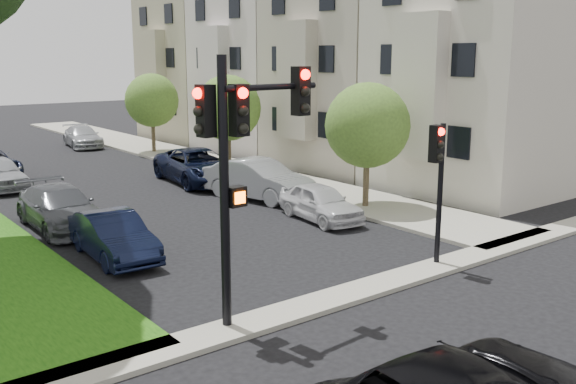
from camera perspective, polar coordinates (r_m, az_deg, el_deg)
ground at (r=14.72m, az=12.25°, el=-10.90°), size 140.00×140.00×0.00m
sidewalk_right at (r=37.30m, az=-9.77°, el=3.25°), size 3.50×44.00×0.12m
sidewalk_cross at (r=15.95m, az=6.70°, el=-8.63°), size 60.00×1.00×0.12m
house_a at (r=28.36m, az=16.89°, el=14.12°), size 7.70×7.55×15.97m
house_b at (r=33.30m, az=6.03°, el=14.18°), size 7.70×7.55×15.97m
house_c at (r=39.07m, az=-1.83°, el=13.92°), size 7.70×7.55×15.97m
house_d at (r=45.34m, az=-7.57°, el=13.57°), size 7.70×7.55×15.97m
small_tree_a at (r=23.84m, az=7.07°, el=5.89°), size 3.15×3.15×4.73m
small_tree_b at (r=31.25m, az=-5.35°, el=7.44°), size 3.18×3.18×4.77m
small_tree_c at (r=38.39m, az=-12.01°, el=7.97°), size 3.10×3.10×4.66m
traffic_signal_main at (r=13.09m, az=-4.19°, el=4.35°), size 2.78×0.72×5.69m
traffic_signal_secondary at (r=17.43m, az=13.20°, el=2.04°), size 0.51×0.41×3.92m
car_parked_0 at (r=22.41m, az=2.91°, el=-0.92°), size 1.95×3.92×1.28m
car_parked_1 at (r=25.67m, az=-2.65°, el=1.12°), size 2.65×5.09×1.60m
car_parked_2 at (r=29.24m, az=-8.00°, el=2.30°), size 3.16×5.78×1.53m
car_parked_4 at (r=42.42m, az=-17.79°, el=4.71°), size 2.47×4.72×1.30m
car_parked_5 at (r=18.85m, az=-15.25°, el=-3.80°), size 1.58×4.06×1.32m
car_parked_6 at (r=22.62m, az=-19.60°, el=-1.34°), size 2.07×4.87×1.40m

